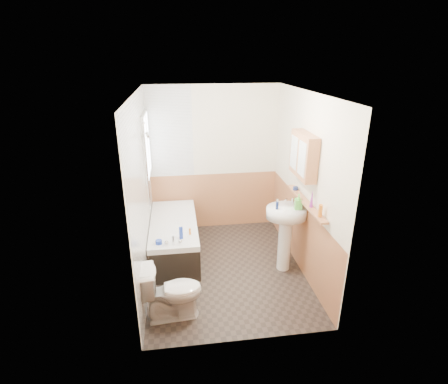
{
  "coord_description": "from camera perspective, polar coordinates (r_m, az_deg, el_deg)",
  "views": [
    {
      "loc": [
        -0.62,
        -4.32,
        2.94
      ],
      "look_at": [
        0.0,
        0.15,
        1.15
      ],
      "focal_mm": 28.0,
      "sensor_mm": 36.0,
      "label": 1
    }
  ],
  "objects": [
    {
      "name": "blue_gel",
      "position": [
        4.87,
        -7.04,
        -6.65
      ],
      "size": [
        0.05,
        0.04,
        0.18
      ],
      "primitive_type": "cube",
      "rotation": [
        0.0,
        0.0,
        0.22
      ],
      "color": "#19339E",
      "rests_on": "bathtub"
    },
    {
      "name": "medicine_cabinet",
      "position": [
        4.69,
        12.86,
        5.85
      ],
      "size": [
        0.16,
        0.65,
        0.58
      ],
      "color": "#BA774C",
      "rests_on": "wall_right"
    },
    {
      "name": "wainscot_right",
      "position": [
        5.25,
        12.17,
        -6.61
      ],
      "size": [
        0.01,
        2.8,
        1.0
      ],
      "primitive_type": "cube",
      "color": "#BA774C",
      "rests_on": "wall_right"
    },
    {
      "name": "wall_back",
      "position": [
        6.0,
        -1.67,
        5.29
      ],
      "size": [
        2.2,
        0.02,
        2.5
      ],
      "primitive_type": "cube",
      "color": "#EFE3C5",
      "rests_on": "ground"
    },
    {
      "name": "ceiling",
      "position": [
        4.38,
        0.28,
        15.88
      ],
      "size": [
        2.8,
        2.8,
        0.0
      ],
      "primitive_type": "plane",
      "rotation": [
        3.14,
        0.0,
        0.0
      ],
      "color": "white",
      "rests_on": "ground"
    },
    {
      "name": "orange_bottle",
      "position": [
        4.99,
        -5.59,
        -6.45
      ],
      "size": [
        0.04,
        0.04,
        0.09
      ],
      "primitive_type": "cylinder",
      "rotation": [
        0.0,
        0.0,
        0.31
      ],
      "color": "orange",
      "rests_on": "bathtub"
    },
    {
      "name": "cream_jar",
      "position": [
        4.82,
        -10.6,
        -8.04
      ],
      "size": [
        0.09,
        0.09,
        0.06
      ],
      "primitive_type": "cylinder",
      "rotation": [
        0.0,
        0.0,
        -0.05
      ],
      "color": "#19339E",
      "rests_on": "bathtub"
    },
    {
      "name": "bathtub",
      "position": [
        5.53,
        -8.13,
        -7.24
      ],
      "size": [
        0.7,
        1.62,
        0.69
      ],
      "color": "black",
      "rests_on": "floor"
    },
    {
      "name": "black_jar",
      "position": [
        5.11,
        11.6,
        0.59
      ],
      "size": [
        0.09,
        0.09,
        0.05
      ],
      "primitive_type": "cylinder",
      "rotation": [
        0.0,
        0.0,
        0.28
      ],
      "color": "navy",
      "rests_on": "pine_shelf"
    },
    {
      "name": "toilet",
      "position": [
        4.29,
        -8.46,
        -15.81
      ],
      "size": [
        0.74,
        0.45,
        0.69
      ],
      "primitive_type": "imported",
      "rotation": [
        0.0,
        0.0,
        1.65
      ],
      "color": "white",
      "rests_on": "floor"
    },
    {
      "name": "floor",
      "position": [
        5.26,
        0.23,
        -12.33
      ],
      "size": [
        2.8,
        2.8,
        0.0
      ],
      "primitive_type": "plane",
      "color": "black",
      "rests_on": "ground"
    },
    {
      "name": "wall_front",
      "position": [
        3.42,
        3.64,
        -8.03
      ],
      "size": [
        2.2,
        0.02,
        2.5
      ],
      "primitive_type": "cube",
      "color": "#EFE3C5",
      "rests_on": "ground"
    },
    {
      "name": "soap_bottle",
      "position": [
        4.83,
        12.0,
        -2.19
      ],
      "size": [
        0.13,
        0.23,
        0.1
      ],
      "primitive_type": "imported",
      "rotation": [
        0.0,
        0.0,
        -0.19
      ],
      "color": "#59C647",
      "rests_on": "sink"
    },
    {
      "name": "wall_right",
      "position": [
        4.95,
        13.08,
        1.1
      ],
      "size": [
        0.02,
        2.8,
        2.5
      ],
      "primitive_type": "cube",
      "color": "#EFE3C5",
      "rests_on": "ground"
    },
    {
      "name": "wainscot_back",
      "position": [
        6.24,
        -1.57,
        -1.39
      ],
      "size": [
        2.2,
        0.01,
        1.0
      ],
      "primitive_type": "cube",
      "color": "#BA774C",
      "rests_on": "wall_back"
    },
    {
      "name": "tile_return_back",
      "position": [
        5.83,
        -8.9,
        9.61
      ],
      "size": [
        0.75,
        0.01,
        1.5
      ],
      "primitive_type": "cube",
      "color": "white",
      "rests_on": "wall_back"
    },
    {
      "name": "green_bottle",
      "position": [
        4.55,
        14.15,
        -1.05
      ],
      "size": [
        0.05,
        0.05,
        0.23
      ],
      "primitive_type": "cone",
      "rotation": [
        0.0,
        0.0,
        -0.07
      ],
      "color": "purple",
      "rests_on": "pine_shelf"
    },
    {
      "name": "pine_shelf",
      "position": [
        4.76,
        13.2,
        -1.66
      ],
      "size": [
        0.1,
        1.26,
        0.03
      ],
      "primitive_type": "cube",
      "color": "#BA774C",
      "rests_on": "wall_right"
    },
    {
      "name": "wainscot_front",
      "position": [
        3.86,
        3.3,
        -17.57
      ],
      "size": [
        2.2,
        0.01,
        1.0
      ],
      "primitive_type": "cube",
      "color": "#BA774C",
      "rests_on": "wall_front"
    },
    {
      "name": "tile_cladding_left",
      "position": [
        4.66,
        -13.11,
        -0.21
      ],
      "size": [
        0.01,
        2.8,
        2.5
      ],
      "primitive_type": "cube",
      "color": "white",
      "rests_on": "wall_left"
    },
    {
      "name": "clear_bottle",
      "position": [
        4.77,
        8.67,
        -2.21
      ],
      "size": [
        0.04,
        0.04,
        0.11
      ],
      "primitive_type": "cylinder",
      "rotation": [
        0.0,
        0.0,
        0.01
      ],
      "color": "navy",
      "rests_on": "sink"
    },
    {
      "name": "foam_can",
      "position": [
        4.32,
        15.46,
        -2.96
      ],
      "size": [
        0.05,
        0.05,
        0.16
      ],
      "primitive_type": "cylinder",
      "rotation": [
        0.0,
        0.0,
        -0.07
      ],
      "color": "orange",
      "rests_on": "pine_shelf"
    },
    {
      "name": "window",
      "position": [
        5.44,
        -12.45,
        7.43
      ],
      "size": [
        0.03,
        0.79,
        0.99
      ],
      "color": "white",
      "rests_on": "wall_left"
    },
    {
      "name": "wall_left",
      "position": [
        4.66,
        -13.38,
        -0.23
      ],
      "size": [
        0.02,
        2.8,
        2.5
      ],
      "primitive_type": "cube",
      "color": "#EFE3C5",
      "rests_on": "ground"
    },
    {
      "name": "shower_riser",
      "position": [
        4.97,
        -12.47,
        5.31
      ],
      "size": [
        0.11,
        0.09,
        1.31
      ],
      "color": "silver",
      "rests_on": "wall_left"
    },
    {
      "name": "sink",
      "position": [
        4.99,
        10.05,
        -5.43
      ],
      "size": [
        0.57,
        0.46,
        1.1
      ],
      "rotation": [
        0.0,
        0.0,
        -0.17
      ],
      "color": "white",
      "rests_on": "floor"
    }
  ]
}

